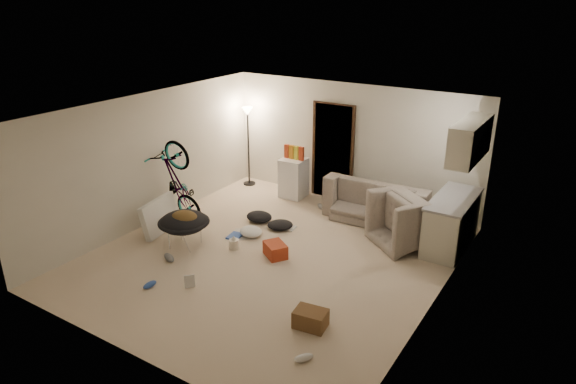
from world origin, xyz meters
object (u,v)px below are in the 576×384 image
Objects in this scene: armchair at (413,225)px; tv_box at (160,216)px; mini_fridge at (294,178)px; bicycle at (179,200)px; saucer_chair at (184,226)px; drink_case_b at (275,250)px; juicer at (234,243)px; kitchen_counter at (451,223)px; floor_lamp at (248,129)px; sofa at (378,204)px; drink_case_a at (311,319)px.

armchair is 1.11× the size of tv_box.
mini_fridge is at bearing 57.08° from tv_box.
bicycle is at bearing 58.22° from armchair.
saucer_chair is 1.66m from drink_case_b.
mini_fridge is 3.46× the size of juicer.
floor_lamp is at bearing 172.34° from kitchen_counter.
mini_fridge is (1.27, -0.10, -0.88)m from floor_lamp.
juicer is at bearing -58.48° from floor_lamp.
floor_lamp is 2.02× the size of saucer_chair.
kitchen_counter is 0.64m from armchair.
armchair is at bearing -11.40° from floor_lamp.
bicycle is at bearing 167.57° from juicer.
juicer is (1.59, 0.18, -0.21)m from tv_box.
floor_lamp is 1.21× the size of kitchen_counter.
drink_case_b is (-0.84, -2.39, -0.18)m from sofa.
drink_case_a is at bearing 122.26° from armchair.
tv_box is 3.88× the size of juicer.
mini_fridge is at bearing 23.43° from armchair.
bicycle is (0.10, -2.40, -0.86)m from floor_lamp.
kitchen_counter is at bearing 72.96° from drink_case_b.
bicycle is (-4.13, -1.54, 0.11)m from armchair.
tv_box is at bearing 166.06° from saucer_chair.
armchair reaches higher than sofa.
mini_fridge is 0.95× the size of saucer_chair.
sofa is at bearing 163.68° from kitchen_counter.
floor_lamp is 7.33× the size of juicer.
mini_fridge is (1.17, 2.30, -0.02)m from bicycle.
armchair is 1.24× the size of mini_fridge.
juicer is at bearing -82.95° from mini_fridge.
armchair is 2.50m from drink_case_b.
kitchen_counter is 3.46m from drink_case_a.
sofa is at bearing -3.48° from floor_lamp.
drink_case_b is 0.78m from juicer.
juicer is at bearing 55.43° from sofa.
drink_case_b is at bearing -2.41° from tv_box.
kitchen_counter is at bearing -123.55° from armchair.
bicycle reaches higher than tv_box.
juicer is (1.69, -2.75, -1.21)m from floor_lamp.
drink_case_b is at bearing -93.16° from bicycle.
drink_case_a is 2.56m from juicer.
tv_box reaches higher than juicer.
mini_fridge is (-2.02, 0.10, 0.13)m from sofa.
armchair is 4.41m from bicycle.
floor_lamp is 3.09m from tv_box.
sofa is 2.55m from drink_case_b.
kitchen_counter reaches higher than sofa.
bicycle reaches higher than drink_case_a.
mini_fridge is at bearing 171.22° from kitchen_counter.
floor_lamp is 1.89× the size of tv_box.
sofa is 2.29× the size of saucer_chair.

